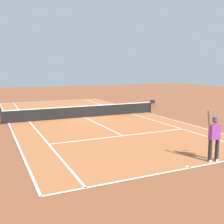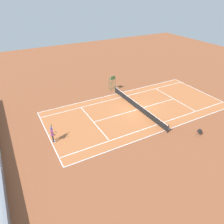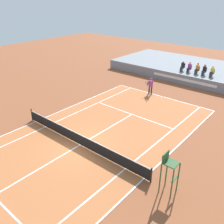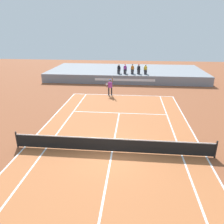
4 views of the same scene
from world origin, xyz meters
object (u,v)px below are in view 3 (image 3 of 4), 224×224
Objects in this scene: spectator_seated_2 at (197,69)px; umpire_chair at (169,168)px; spectator_seated_4 at (212,72)px; spectator_seated_1 at (189,67)px; tennis_ball at (138,94)px; spectator_seated_3 at (204,70)px; tennis_player at (150,86)px; spectator_seated_0 at (183,66)px.

umpire_chair is (5.99, -18.13, -0.28)m from spectator_seated_2.
spectator_seated_2 is 0.52× the size of umpire_chair.
spectator_seated_4 is at bearing 0.00° from spectator_seated_2.
spectator_seated_1 reaches higher than tennis_ball.
spectator_seated_1 is 18.60× the size of tennis_ball.
spectator_seated_1 is 1.00× the size of spectator_seated_3.
spectator_seated_3 is at bearing 0.00° from spectator_seated_2.
umpire_chair is at bearing -54.42° from tennis_player.
spectator_seated_1 is at bearing 78.13° from tennis_player.
spectator_seated_0 is 1.00× the size of spectator_seated_2.
spectator_seated_4 reaches higher than tennis_player.
spectator_seated_3 is 7.27m from tennis_player.
tennis_ball is (-0.90, -0.89, -0.96)m from tennis_player.
spectator_seated_0 is 3.60m from spectator_seated_4.
tennis_player is (-2.35, -6.48, -0.84)m from spectator_seated_2.
spectator_seated_1 is 0.99m from spectator_seated_2.
spectator_seated_3 is 1.00× the size of spectator_seated_4.
spectator_seated_2 is (1.85, 0.00, 0.00)m from spectator_seated_0.
tennis_player is 14.34m from umpire_chair.
spectator_seated_4 is at bearing 0.00° from spectator_seated_0.
spectator_seated_1 reaches higher than umpire_chair.
spectator_seated_1 is 1.83m from spectator_seated_3.
spectator_seated_2 reaches higher than umpire_chair.
spectator_seated_4 is (1.76, 0.00, 0.00)m from spectator_seated_2.
spectator_seated_1 is at bearing 0.00° from spectator_seated_0.
spectator_seated_4 is at bearing 55.80° from tennis_ball.
spectator_seated_1 is at bearing 180.00° from spectator_seated_3.
spectator_seated_2 is at bearing 108.28° from umpire_chair.
spectator_seated_0 is 1.85m from spectator_seated_2.
tennis_ball is at bearing -135.43° from tennis_player.
tennis_ball is at bearing -124.20° from spectator_seated_4.
spectator_seated_1 is 2.74m from spectator_seated_4.
spectator_seated_2 and spectator_seated_3 have the same top height.
spectator_seated_0 is 1.00× the size of spectator_seated_4.
tennis_player is (-0.50, -6.48, -0.84)m from spectator_seated_0.
umpire_chair is at bearing -49.37° from tennis_ball.
spectator_seated_0 is 18.60× the size of tennis_ball.
spectator_seated_4 reaches higher than umpire_chair.
spectator_seated_1 is 19.43m from umpire_chair.
spectator_seated_4 is at bearing 0.00° from spectator_seated_3.
spectator_seated_3 is at bearing 180.00° from spectator_seated_4.
spectator_seated_0 is at bearing 180.00° from spectator_seated_2.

